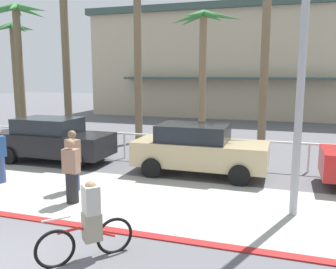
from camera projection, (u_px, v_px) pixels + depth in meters
ground_plane at (164, 152)px, 15.58m from camera, size 80.00×80.00×0.00m
sidewalk_strip at (98, 194)px, 10.14m from camera, size 44.00×4.00×0.02m
curb_paint at (54, 222)px, 8.27m from camera, size 44.00×0.24×0.03m
building_backdrop at (238, 63)px, 30.81m from camera, size 22.64×11.95×8.37m
rail_fence at (151, 139)px, 14.03m from camera, size 20.73×0.08×1.04m
streetlight_curb at (304, 30)px, 7.75m from camera, size 0.24×2.54×7.50m
palm_tree_0 at (13, 48)px, 21.61m from camera, size 2.68×2.89×6.35m
palm_tree_1 at (18, 40)px, 17.84m from camera, size 3.56×2.91×6.74m
palm_tree_2 at (63, 6)px, 16.71m from camera, size 2.89×3.30×9.03m
palm_tree_3 at (138, 19)px, 16.89m from camera, size 3.24×3.45×7.70m
palm_tree_4 at (203, 43)px, 17.53m from camera, size 3.40×3.30×6.37m
car_black_1 at (53, 139)px, 13.79m from camera, size 4.40×2.02×1.69m
car_tan_2 at (199, 149)px, 12.07m from camera, size 4.40×2.02×1.69m
cyclist_red_0 at (89, 223)px, 6.55m from camera, size 1.29×1.36×1.50m
pedestrian_0 at (73, 163)px, 10.36m from camera, size 0.46×0.40×1.78m
pedestrian_2 at (72, 174)px, 9.36m from camera, size 0.41×0.33×1.71m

